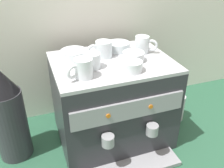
{
  "coord_description": "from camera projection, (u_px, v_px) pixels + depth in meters",
  "views": [
    {
      "loc": [
        -0.37,
        -1.02,
        0.94
      ],
      "look_at": [
        0.0,
        0.0,
        0.33
      ],
      "focal_mm": 40.45,
      "sensor_mm": 36.0,
      "label": 1
    }
  ],
  "objects": [
    {
      "name": "tiled_backsplash_wall",
      "position": [
        92.0,
        30.0,
        1.44
      ],
      "size": [
        2.8,
        0.03,
        1.0
      ],
      "primitive_type": "cube",
      "color": "silver",
      "rests_on": "ground_plane"
    },
    {
      "name": "ceramic_cup_2",
      "position": [
        91.0,
        61.0,
        1.1
      ],
      "size": [
        0.11,
        0.07,
        0.07
      ],
      "color": "silver",
      "rests_on": "espresso_machine"
    },
    {
      "name": "espresso_machine",
      "position": [
        112.0,
        101.0,
        1.3
      ],
      "size": [
        0.56,
        0.54,
        0.45
      ],
      "color": "#2D2D33",
      "rests_on": "ground_plane"
    },
    {
      "name": "ceramic_cup_1",
      "position": [
        83.0,
        68.0,
        1.02
      ],
      "size": [
        0.12,
        0.08,
        0.08
      ],
      "color": "silver",
      "rests_on": "espresso_machine"
    },
    {
      "name": "ceramic_bowl_1",
      "position": [
        74.0,
        54.0,
        1.21
      ],
      "size": [
        0.13,
        0.13,
        0.04
      ],
      "color": "silver",
      "rests_on": "espresso_machine"
    },
    {
      "name": "ceramic_cup_0",
      "position": [
        103.0,
        49.0,
        1.21
      ],
      "size": [
        0.12,
        0.08,
        0.08
      ],
      "color": "silver",
      "rests_on": "espresso_machine"
    },
    {
      "name": "ground_plane",
      "position": [
        112.0,
        134.0,
        1.41
      ],
      "size": [
        4.0,
        4.0,
        0.0
      ],
      "primitive_type": "plane",
      "color": "#28563D"
    },
    {
      "name": "ceramic_bowl_0",
      "position": [
        133.0,
        57.0,
        1.18
      ],
      "size": [
        0.1,
        0.1,
        0.04
      ],
      "color": "silver",
      "rests_on": "espresso_machine"
    },
    {
      "name": "ceramic_bowl_3",
      "position": [
        118.0,
        47.0,
        1.29
      ],
      "size": [
        0.12,
        0.12,
        0.04
      ],
      "color": "silver",
      "rests_on": "espresso_machine"
    },
    {
      "name": "coffee_grinder",
      "position": [
        8.0,
        115.0,
        1.17
      ],
      "size": [
        0.16,
        0.16,
        0.48
      ],
      "color": "#333338",
      "rests_on": "ground_plane"
    },
    {
      "name": "milk_pitcher",
      "position": [
        177.0,
        107.0,
        1.5
      ],
      "size": [
        0.09,
        0.09,
        0.16
      ],
      "primitive_type": "cylinder",
      "color": "#B7B7BC",
      "rests_on": "ground_plane"
    },
    {
      "name": "ceramic_cup_3",
      "position": [
        143.0,
        45.0,
        1.25
      ],
      "size": [
        0.1,
        0.08,
        0.08
      ],
      "color": "silver",
      "rests_on": "espresso_machine"
    },
    {
      "name": "ceramic_bowl_2",
      "position": [
        132.0,
        66.0,
        1.08
      ],
      "size": [
        0.09,
        0.09,
        0.04
      ],
      "color": "silver",
      "rests_on": "espresso_machine"
    }
  ]
}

